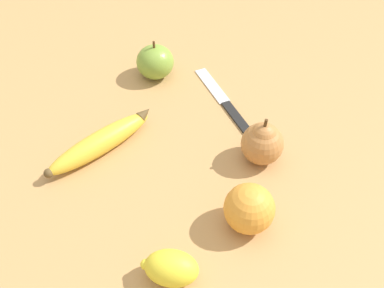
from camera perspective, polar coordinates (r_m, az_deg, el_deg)
ground_plane at (r=0.73m, az=-4.00°, el=-2.12°), size 3.00×3.00×0.00m
banana at (r=0.74m, az=-11.45°, el=0.27°), size 0.04×0.21×0.04m
orange at (r=0.63m, az=7.29°, el=-8.13°), size 0.07×0.07×0.07m
pear at (r=0.71m, az=8.94°, el=0.22°), size 0.07×0.07×0.09m
apple at (r=0.87m, az=-4.70°, el=10.36°), size 0.07×0.07×0.08m
lemon at (r=0.59m, az=-2.68°, el=-15.46°), size 0.08×0.08×0.05m
paring_knife at (r=0.83m, az=4.11°, el=5.53°), size 0.19×0.08×0.01m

